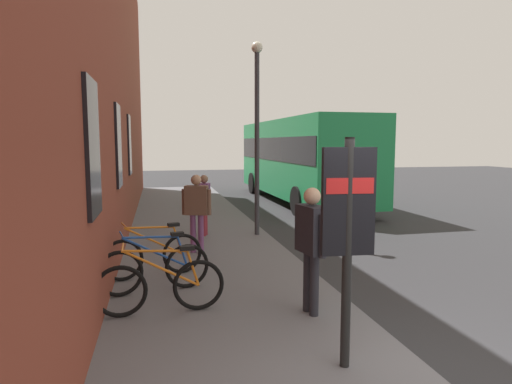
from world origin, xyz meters
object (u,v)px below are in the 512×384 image
Objects in this scene: bicycle_end_of_row at (155,268)px; bicycle_under_window at (154,255)px; bicycle_nearest_sign at (161,286)px; pedestrian_near_bus at (197,205)px; street_lamp at (257,121)px; city_bus at (299,156)px; pedestrian_crossing_street at (312,237)px; transit_info_sign at (348,216)px; pedestrian_by_facade at (204,199)px.

bicycle_under_window is at bearing 1.77° from bicycle_end_of_row.
bicycle_nearest_sign and bicycle_under_window have the same top height.
bicycle_under_window is 1.92m from pedestrian_near_bus.
city_bus is at bearing -26.62° from street_lamp.
pedestrian_crossing_street is 1.05× the size of pedestrian_near_bus.
bicycle_under_window is 11.38m from city_bus.
bicycle_nearest_sign is at bearing 153.25° from city_bus.
street_lamp is (3.89, -2.53, 2.48)m from bicycle_end_of_row.
transit_info_sign is (-3.61, -1.98, 1.21)m from bicycle_under_window.
pedestrian_by_facade is at bearing -20.73° from bicycle_under_window.
street_lamp is at bearing -47.76° from pedestrian_near_bus.
bicycle_end_of_row is 5.26m from street_lamp.
city_bus reaches higher than pedestrian_by_facade.
transit_info_sign is at bearing -151.20° from bicycle_under_window.
bicycle_under_window is 1.13× the size of pedestrian_by_facade.
city_bus is 7.94m from pedestrian_by_facade.
transit_info_sign is at bearing 163.74° from city_bus.
bicycle_end_of_row is at bearing 34.97° from transit_info_sign.
pedestrian_by_facade is at bearing -16.56° from bicycle_end_of_row.
bicycle_under_window is (0.81, 0.02, -0.00)m from bicycle_end_of_row.
city_bus is 6.31× the size of pedestrian_near_bus.
transit_info_sign is 1.56× the size of pedestrian_by_facade.
transit_info_sign reaches higher than pedestrian_crossing_street.
pedestrian_by_facade reaches higher than bicycle_nearest_sign.
transit_info_sign is 1.55m from pedestrian_crossing_street.
pedestrian_by_facade is (5.42, 0.89, -0.13)m from pedestrian_crossing_street.
street_lamp reaches higher than bicycle_nearest_sign.
transit_info_sign reaches higher than bicycle_under_window.
city_bus is at bearing -16.26° from transit_info_sign.
street_lamp is (-6.58, 3.30, 1.07)m from city_bus.
bicycle_nearest_sign is 2.92m from transit_info_sign.
bicycle_end_of_row is 3.62m from transit_info_sign.
city_bus is 12.42m from pedestrian_crossing_street.
pedestrian_crossing_street reaches higher than bicycle_under_window.
pedestrian_crossing_street is at bearing -5.53° from transit_info_sign.
bicycle_nearest_sign is at bearing 166.64° from pedestrian_near_bus.
pedestrian_near_bus is at bearing 11.87° from transit_info_sign.
street_lamp reaches higher than transit_info_sign.
pedestrian_by_facade is 1.73m from pedestrian_near_bus.
bicycle_nearest_sign is at bearing 167.30° from pedestrian_by_facade.
street_lamp reaches higher than pedestrian_by_facade.
bicycle_end_of_row is 0.17× the size of city_bus.
bicycle_nearest_sign is at bearing -176.34° from bicycle_under_window.
bicycle_under_window is 0.72× the size of transit_info_sign.
bicycle_under_window is at bearing 3.66° from bicycle_nearest_sign.
pedestrian_near_bus is at bearing 132.24° from street_lamp.
bicycle_end_of_row is at bearing 159.94° from pedestrian_near_bus.
bicycle_end_of_row is 1.00× the size of pedestrian_crossing_street.
street_lamp reaches higher than bicycle_end_of_row.
bicycle_nearest_sign is 1.02× the size of bicycle_under_window.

